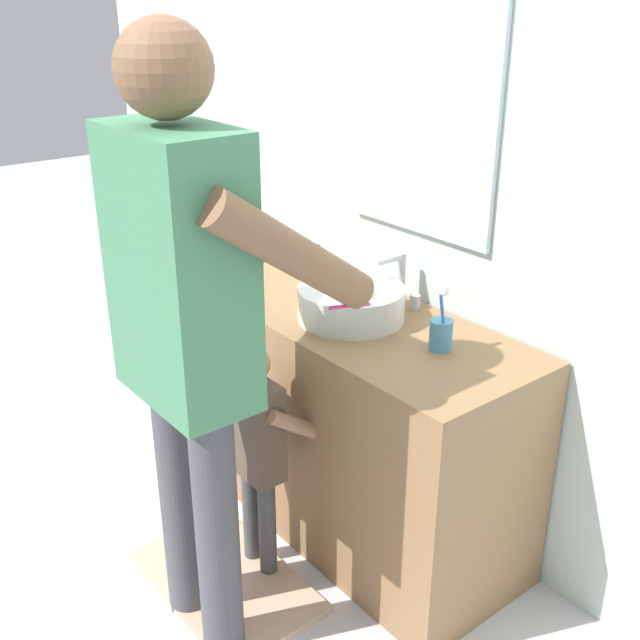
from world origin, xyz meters
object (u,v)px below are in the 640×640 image
toothbrush_cup (441,334)px  adult_parent (189,308)px  soap_bottle (318,271)px  child_toddler (258,442)px

toothbrush_cup → adult_parent: (-0.24, -0.71, 0.19)m
soap_bottle → toothbrush_cup: bearing=-2.3°
toothbrush_cup → adult_parent: size_ratio=0.12×
child_toddler → toothbrush_cup: bearing=52.1°
child_toddler → soap_bottle: bearing=121.2°
child_toddler → adult_parent: 0.64m
toothbrush_cup → soap_bottle: (-0.63, 0.03, 0.02)m
toothbrush_cup → child_toddler: (-0.34, -0.44, -0.38)m
toothbrush_cup → adult_parent: 0.77m
child_toddler → adult_parent: adult_parent is taller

